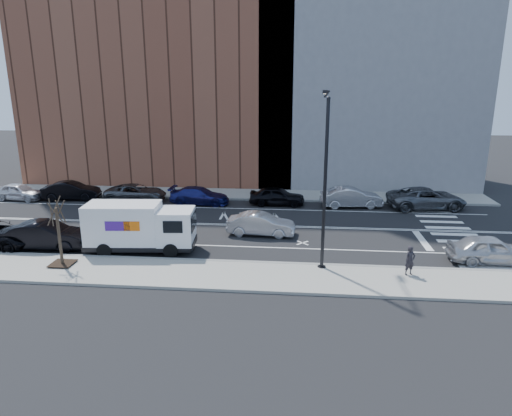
% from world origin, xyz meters
% --- Properties ---
extents(ground, '(120.00, 120.00, 0.00)m').
position_xyz_m(ground, '(0.00, 0.00, 0.00)').
color(ground, black).
rests_on(ground, ground).
extents(sidewalk_near, '(44.00, 3.60, 0.15)m').
position_xyz_m(sidewalk_near, '(0.00, -8.80, 0.07)').
color(sidewalk_near, gray).
rests_on(sidewalk_near, ground).
extents(sidewalk_far, '(44.00, 3.60, 0.15)m').
position_xyz_m(sidewalk_far, '(0.00, 8.80, 0.07)').
color(sidewalk_far, gray).
rests_on(sidewalk_far, ground).
extents(curb_near, '(44.00, 0.25, 0.17)m').
position_xyz_m(curb_near, '(0.00, -7.00, 0.08)').
color(curb_near, gray).
rests_on(curb_near, ground).
extents(curb_far, '(44.00, 0.25, 0.17)m').
position_xyz_m(curb_far, '(0.00, 7.00, 0.08)').
color(curb_far, gray).
rests_on(curb_far, ground).
extents(crosswalk, '(3.00, 14.00, 0.01)m').
position_xyz_m(crosswalk, '(16.00, 0.00, 0.00)').
color(crosswalk, white).
rests_on(crosswalk, ground).
extents(road_markings, '(40.00, 8.60, 0.01)m').
position_xyz_m(road_markings, '(0.00, 0.00, 0.00)').
color(road_markings, white).
rests_on(road_markings, ground).
extents(bldg_brick, '(26.00, 10.00, 22.00)m').
position_xyz_m(bldg_brick, '(-8.00, 15.60, 11.00)').
color(bldg_brick, brown).
rests_on(bldg_brick, ground).
extents(bldg_concrete, '(20.00, 10.00, 26.00)m').
position_xyz_m(bldg_concrete, '(12.00, 15.60, 13.00)').
color(bldg_concrete, slate).
rests_on(bldg_concrete, ground).
extents(streetlight, '(0.44, 4.02, 9.34)m').
position_xyz_m(streetlight, '(7.00, -6.91, 5.08)').
color(streetlight, black).
rests_on(streetlight, ground).
extents(street_tree, '(1.20, 1.20, 3.75)m').
position_xyz_m(street_tree, '(-7.00, -8.40, 1.45)').
color(street_tree, black).
rests_on(street_tree, ground).
extents(fedex_van, '(6.52, 2.69, 2.91)m').
position_xyz_m(fedex_van, '(-3.60, -5.60, 1.53)').
color(fedex_van, black).
rests_on(fedex_van, ground).
extents(far_parked_a, '(4.41, 2.22, 1.44)m').
position_xyz_m(far_parked_a, '(-17.96, 5.30, 0.72)').
color(far_parked_a, silver).
rests_on(far_parked_a, ground).
extents(far_parked_b, '(4.88, 2.27, 1.55)m').
position_xyz_m(far_parked_b, '(-13.60, 5.83, 0.77)').
color(far_parked_b, black).
rests_on(far_parked_b, ground).
extents(far_parked_c, '(5.16, 2.56, 1.41)m').
position_xyz_m(far_parked_c, '(-8.00, 5.97, 0.70)').
color(far_parked_c, '#484A4F').
rests_on(far_parked_c, ground).
extents(far_parked_d, '(4.97, 2.23, 1.41)m').
position_xyz_m(far_parked_d, '(-2.40, 5.38, 0.71)').
color(far_parked_d, navy).
rests_on(far_parked_d, ground).
extents(far_parked_e, '(4.49, 1.87, 1.52)m').
position_xyz_m(far_parked_e, '(3.96, 5.69, 0.76)').
color(far_parked_e, black).
rests_on(far_parked_e, ground).
extents(far_parked_f, '(5.02, 2.27, 1.60)m').
position_xyz_m(far_parked_f, '(9.92, 5.62, 0.80)').
color(far_parked_f, silver).
rests_on(far_parked_f, ground).
extents(far_parked_g, '(6.34, 3.55, 1.68)m').
position_xyz_m(far_parked_g, '(15.80, 5.75, 0.84)').
color(far_parked_g, '#55585D').
rests_on(far_parked_g, ground).
extents(driving_sedan, '(4.51, 1.84, 1.46)m').
position_xyz_m(driving_sedan, '(3.28, -1.95, 0.73)').
color(driving_sedan, '#B7B7BC').
rests_on(driving_sedan, ground).
extents(near_parked_rear_a, '(5.19, 2.17, 1.67)m').
position_xyz_m(near_parked_rear_a, '(-9.39, -5.73, 0.83)').
color(near_parked_rear_a, black).
rests_on(near_parked_rear_a, ground).
extents(near_parked_front, '(4.59, 1.92, 1.55)m').
position_xyz_m(near_parked_front, '(16.34, -5.55, 0.78)').
color(near_parked_front, silver).
rests_on(near_parked_front, ground).
extents(pedestrian, '(0.67, 0.57, 1.55)m').
position_xyz_m(pedestrian, '(11.42, -8.01, 0.93)').
color(pedestrian, black).
rests_on(pedestrian, sidewalk_near).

